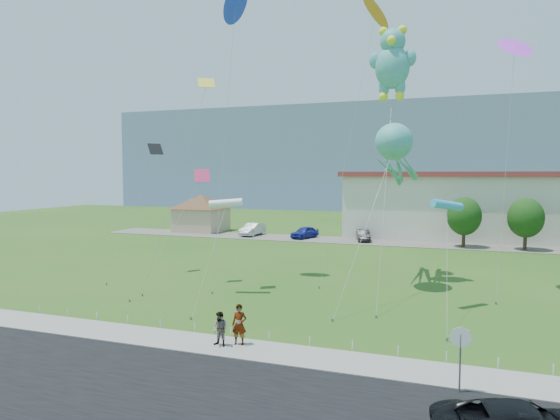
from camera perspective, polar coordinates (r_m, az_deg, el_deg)
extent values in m
plane|color=#265417|center=(26.00, -2.31, -13.70)|extent=(160.00, 160.00, 0.00)
cube|color=black|center=(19.30, -11.81, -20.25)|extent=(80.00, 8.00, 0.06)
cube|color=gray|center=(23.59, -4.90, -15.48)|extent=(80.00, 2.50, 0.10)
cube|color=#59544C|center=(59.21, 10.47, -3.59)|extent=(70.00, 6.00, 0.06)
cube|color=slate|center=(143.31, 15.99, 5.85)|extent=(160.00, 50.00, 25.00)
cube|color=tan|center=(69.72, -8.97, -1.10)|extent=(6.00, 6.00, 3.20)
pyramid|color=brown|center=(69.54, -8.99, 0.95)|extent=(9.20, 9.20, 1.80)
cylinder|color=slate|center=(19.97, 19.88, -16.24)|extent=(0.07, 0.07, 2.20)
cylinder|color=red|center=(19.65, 19.95, -13.50)|extent=(0.76, 0.04, 0.76)
cylinder|color=white|center=(19.63, 19.95, -13.52)|extent=(0.80, 0.02, 0.80)
cylinder|color=white|center=(32.00, -25.79, -10.22)|extent=(0.05, 0.05, 0.50)
cylinder|color=white|center=(30.64, -23.11, -10.77)|extent=(0.05, 0.05, 0.50)
cylinder|color=white|center=(29.35, -20.19, -11.34)|extent=(0.05, 0.05, 0.50)
cylinder|color=white|center=(28.15, -16.99, -11.94)|extent=(0.05, 0.05, 0.50)
cylinder|color=white|center=(27.05, -13.50, -12.54)|extent=(0.05, 0.05, 0.50)
cylinder|color=white|center=(26.05, -9.71, -13.14)|extent=(0.05, 0.05, 0.50)
cylinder|color=white|center=(25.17, -5.62, -13.72)|extent=(0.05, 0.05, 0.50)
cylinder|color=white|center=(24.42, -1.24, -14.27)|extent=(0.05, 0.05, 0.50)
cylinder|color=white|center=(23.82, 3.41, -14.76)|extent=(0.05, 0.05, 0.50)
cylinder|color=white|center=(23.38, 8.30, -15.18)|extent=(0.05, 0.05, 0.50)
cylinder|color=white|center=(23.10, 13.35, -15.49)|extent=(0.05, 0.05, 0.50)
cylinder|color=white|center=(22.99, 18.50, -15.69)|extent=(0.05, 0.05, 0.50)
cylinder|color=white|center=(23.05, 23.67, -15.78)|extent=(0.05, 0.05, 0.50)
cylinder|color=white|center=(23.29, 28.78, -15.74)|extent=(0.05, 0.05, 0.50)
cylinder|color=#3F2B19|center=(57.36, 20.24, -2.95)|extent=(0.36, 0.36, 2.20)
ellipsoid|color=#14380F|center=(57.13, 20.30, -0.66)|extent=(3.60, 3.60, 4.14)
cylinder|color=#3F2B19|center=(57.75, 26.21, -3.08)|extent=(0.36, 0.36, 2.20)
ellipsoid|color=#14380F|center=(57.52, 26.28, -0.80)|extent=(3.60, 3.60, 4.14)
imported|color=gray|center=(23.64, -4.67, -12.91)|extent=(0.75, 0.56, 1.88)
imported|color=gray|center=(23.55, -6.84, -13.37)|extent=(0.87, 0.73, 1.58)
imported|color=#B0B1B7|center=(63.98, -3.16, -2.21)|extent=(2.02, 4.86, 1.56)
imported|color=navy|center=(61.25, 2.84, -2.56)|extent=(3.01, 4.54, 1.43)
imported|color=black|center=(59.46, 9.49, -2.87)|extent=(2.36, 4.22, 1.32)
ellipsoid|color=teal|center=(35.27, 12.89, 7.62)|extent=(2.55, 3.31, 2.55)
sphere|color=white|center=(34.36, 11.94, 8.18)|extent=(0.40, 0.40, 0.40)
sphere|color=white|center=(34.25, 13.47, 8.17)|extent=(0.40, 0.40, 0.40)
cylinder|color=slate|center=(27.72, 6.00, -12.40)|extent=(0.10, 0.10, 0.16)
cylinder|color=gray|center=(30.51, 9.72, -1.94)|extent=(2.05, 8.15, 9.21)
ellipsoid|color=teal|center=(38.35, 12.72, 15.62)|extent=(2.48, 2.11, 3.10)
sphere|color=teal|center=(38.76, 12.76, 18.25)|extent=(1.81, 1.81, 1.81)
sphere|color=#FEFB28|center=(39.04, 11.75, 19.32)|extent=(0.67, 0.67, 0.67)
sphere|color=#FEFB28|center=(38.88, 13.82, 19.35)|extent=(0.67, 0.67, 0.67)
sphere|color=#FEFB28|center=(38.00, 12.61, 18.39)|extent=(0.67, 0.67, 0.67)
ellipsoid|color=teal|center=(38.64, 10.83, 16.43)|extent=(0.86, 0.61, 1.20)
ellipsoid|color=teal|center=(38.34, 14.65, 16.47)|extent=(0.86, 0.61, 1.20)
ellipsoid|color=teal|center=(38.17, 11.80, 13.51)|extent=(0.76, 0.67, 1.24)
ellipsoid|color=teal|center=(38.03, 13.56, 13.51)|extent=(0.76, 0.67, 1.24)
sphere|color=#FEFB28|center=(37.88, 11.75, 12.56)|extent=(0.67, 0.67, 0.67)
sphere|color=#FEFB28|center=(37.74, 13.51, 12.56)|extent=(0.67, 0.67, 0.67)
cylinder|color=slate|center=(28.70, 10.93, -11.87)|extent=(0.10, 0.10, 0.16)
cylinder|color=gray|center=(32.61, 11.91, 1.95)|extent=(0.61, 10.03, 13.21)
cylinder|color=white|center=(33.08, -6.21, 0.79)|extent=(0.50, 2.25, 0.87)
cylinder|color=slate|center=(28.30, -10.15, -12.09)|extent=(0.10, 0.10, 0.16)
cylinder|color=gray|center=(30.49, -8.01, -5.26)|extent=(0.85, 6.19, 5.69)
cylinder|color=#309FDA|center=(31.01, 18.55, 0.54)|extent=(0.50, 2.25, 0.87)
cylinder|color=slate|center=(25.83, 18.55, -13.85)|extent=(0.10, 0.10, 0.16)
cylinder|color=gray|center=(28.21, 18.55, -6.12)|extent=(0.29, 6.38, 5.78)
cube|color=#D22E5E|center=(36.75, -8.89, 3.90)|extent=(1.29, 1.29, 0.86)
cylinder|color=slate|center=(32.92, -16.81, -9.88)|extent=(0.10, 0.10, 0.16)
cylinder|color=gray|center=(34.51, -12.61, -2.71)|extent=(1.59, 6.70, 7.48)
cube|color=yellow|center=(35.00, -8.42, 14.19)|extent=(1.29, 1.29, 0.86)
cylinder|color=slate|center=(34.17, -15.46, -9.33)|extent=(0.10, 0.10, 0.16)
cylinder|color=gray|center=(33.80, -11.93, 2.47)|extent=(3.12, 3.36, 13.73)
cone|color=#B336D9|center=(37.84, 25.24, 16.57)|extent=(1.80, 1.33, 1.33)
cylinder|color=slate|center=(33.63, 23.45, -9.75)|extent=(0.10, 0.10, 0.16)
cylinder|color=gray|center=(34.80, 24.39, 4.10)|extent=(0.96, 4.19, 15.99)
cube|color=black|center=(41.46, -14.05, 6.78)|extent=(1.29, 1.29, 0.86)
cylinder|color=slate|center=(38.17, -19.21, -7.99)|extent=(0.10, 0.10, 0.16)
cylinder|color=gray|center=(39.45, -16.52, -0.38)|extent=(0.66, 5.54, 9.60)
cone|color=orange|center=(41.51, 10.89, 21.41)|extent=(1.80, 1.33, 1.33)
cylinder|color=slate|center=(35.15, 4.49, -8.81)|extent=(0.10, 0.10, 0.16)
cylinder|color=gray|center=(36.96, 7.86, 7.50)|extent=(2.73, 6.11, 19.96)
cone|color=blue|center=(40.48, -5.12, 22.47)|extent=(1.80, 1.33, 1.33)
cylinder|color=slate|center=(33.83, -7.76, -9.35)|extent=(0.10, 0.10, 0.16)
cylinder|color=gray|center=(35.73, -6.36, 7.93)|extent=(0.85, 5.80, 20.33)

